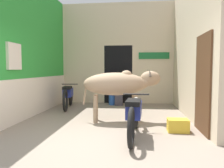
{
  "coord_description": "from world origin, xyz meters",
  "views": [
    {
      "loc": [
        0.78,
        -3.96,
        1.36
      ],
      "look_at": [
        0.09,
        2.12,
        0.94
      ],
      "focal_mm": 35.0,
      "sensor_mm": 36.0,
      "label": 1
    }
  ],
  "objects_px": {
    "shopkeeper_seated": "(119,88)",
    "crate": "(178,125)",
    "motorcycle_far": "(68,95)",
    "motorcycle_near": "(134,114)",
    "plastic_stool": "(112,99)",
    "cow": "(120,84)"
  },
  "relations": [
    {
      "from": "motorcycle_near",
      "to": "motorcycle_far",
      "type": "bearing_deg",
      "value": 127.9
    },
    {
      "from": "motorcycle_far",
      "to": "plastic_stool",
      "type": "xyz_separation_m",
      "value": [
        1.44,
        0.89,
        -0.23
      ]
    },
    {
      "from": "cow",
      "to": "motorcycle_far",
      "type": "distance_m",
      "value": 2.62
    },
    {
      "from": "motorcycle_far",
      "to": "crate",
      "type": "xyz_separation_m",
      "value": [
        3.26,
        -2.51,
        -0.33
      ]
    },
    {
      "from": "cow",
      "to": "motorcycle_far",
      "type": "bearing_deg",
      "value": 138.48
    },
    {
      "from": "shopkeeper_seated",
      "to": "crate",
      "type": "relative_size",
      "value": 2.81
    },
    {
      "from": "crate",
      "to": "cow",
      "type": "bearing_deg",
      "value": 148.76
    },
    {
      "from": "motorcycle_far",
      "to": "plastic_stool",
      "type": "bearing_deg",
      "value": 31.87
    },
    {
      "from": "motorcycle_far",
      "to": "shopkeeper_seated",
      "type": "distance_m",
      "value": 1.91
    },
    {
      "from": "motorcycle_far",
      "to": "shopkeeper_seated",
      "type": "xyz_separation_m",
      "value": [
        1.7,
        0.85,
        0.18
      ]
    },
    {
      "from": "motorcycle_near",
      "to": "motorcycle_far",
      "type": "relative_size",
      "value": 1.04
    },
    {
      "from": "motorcycle_near",
      "to": "shopkeeper_seated",
      "type": "relative_size",
      "value": 1.65
    },
    {
      "from": "motorcycle_far",
      "to": "plastic_stool",
      "type": "height_order",
      "value": "motorcycle_far"
    },
    {
      "from": "cow",
      "to": "motorcycle_far",
      "type": "height_order",
      "value": "cow"
    },
    {
      "from": "shopkeeper_seated",
      "to": "plastic_stool",
      "type": "xyz_separation_m",
      "value": [
        -0.26,
        0.05,
        -0.41
      ]
    },
    {
      "from": "shopkeeper_seated",
      "to": "crate",
      "type": "xyz_separation_m",
      "value": [
        1.55,
        -3.36,
        -0.51
      ]
    },
    {
      "from": "cow",
      "to": "plastic_stool",
      "type": "height_order",
      "value": "cow"
    },
    {
      "from": "cow",
      "to": "crate",
      "type": "distance_m",
      "value": 1.77
    },
    {
      "from": "shopkeeper_seated",
      "to": "motorcycle_near",
      "type": "bearing_deg",
      "value": -80.92
    },
    {
      "from": "motorcycle_near",
      "to": "shopkeeper_seated",
      "type": "distance_m",
      "value": 3.87
    },
    {
      "from": "motorcycle_far",
      "to": "shopkeeper_seated",
      "type": "relative_size",
      "value": 1.59
    },
    {
      "from": "cow",
      "to": "motorcycle_near",
      "type": "bearing_deg",
      "value": -72.89
    }
  ]
}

